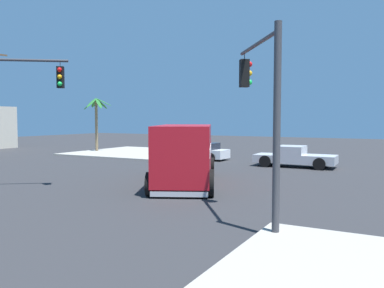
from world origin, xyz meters
name	(u,v)px	position (x,y,z in m)	size (l,w,h in m)	color
ground_plane	(185,180)	(0.00, 0.00, 0.00)	(100.00, 100.00, 0.00)	#2B2B2D
sidewalk_corner_far	(137,153)	(11.75, 11.75, 0.07)	(10.29, 10.29, 0.14)	#9E998E
delivery_truck	(185,154)	(-1.19, -0.67, 1.49)	(8.06, 5.62, 2.87)	#AD141E
traffic_light_primary	(263,98)	(-6.48, -6.30, 3.80)	(3.17, 2.35, 5.58)	#38383D
pickup_silver	(294,156)	(8.35, -3.50, 0.73)	(2.35, 5.24, 1.38)	#B7BABF
sedan_white	(201,151)	(9.63, 4.08, 0.63)	(2.11, 4.34, 1.31)	white
palm_tree_far	(97,115)	(10.80, 15.69, 3.51)	(2.75, 2.74, 4.97)	#7A6647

